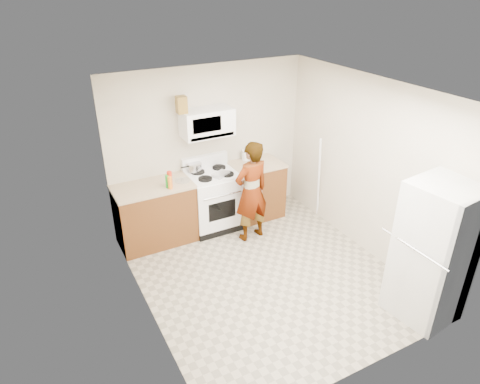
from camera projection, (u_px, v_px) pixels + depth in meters
floor at (266, 274)px, 5.81m from camera, size 3.60×3.60×0.00m
back_wall at (209, 146)px, 6.64m from camera, size 3.20×0.02×2.50m
right_wall at (367, 168)px, 5.90m from camera, size 0.02×3.60×2.50m
cabinet_left at (155, 215)px, 6.34m from camera, size 1.12×0.62×0.90m
counter_left at (152, 187)px, 6.13m from camera, size 1.14×0.64×0.03m
cabinet_right at (256, 190)px, 7.06m from camera, size 0.80×0.62×0.90m
counter_right at (256, 164)px, 6.84m from camera, size 0.82×0.64×0.03m
gas_range at (213, 199)px, 6.71m from camera, size 0.76×0.65×1.13m
microwave at (207, 123)px, 6.26m from camera, size 0.76×0.38×0.40m
person at (251, 192)px, 6.29m from camera, size 0.62×0.45×1.57m
fridge at (434, 252)px, 4.81m from camera, size 0.78×0.78×1.70m
kettle at (246, 155)px, 6.94m from camera, size 0.15×0.15×0.16m
jug at (181, 105)px, 5.94m from camera, size 0.15×0.15×0.24m
saucepan at (195, 167)px, 6.52m from camera, size 0.24×0.24×0.11m
tray at (221, 174)px, 6.42m from camera, size 0.29×0.25×0.05m
bottle_spray at (170, 179)px, 6.05m from camera, size 0.08×0.08×0.23m
bottle_hot_sauce at (170, 183)px, 6.00m from camera, size 0.08×0.08×0.18m
bottle_green_cap at (167, 181)px, 6.03m from camera, size 0.07×0.07×0.19m
pot_lid at (182, 181)px, 6.26m from camera, size 0.27×0.27×0.01m
broom at (319, 178)px, 6.82m from camera, size 0.25×0.22×1.44m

